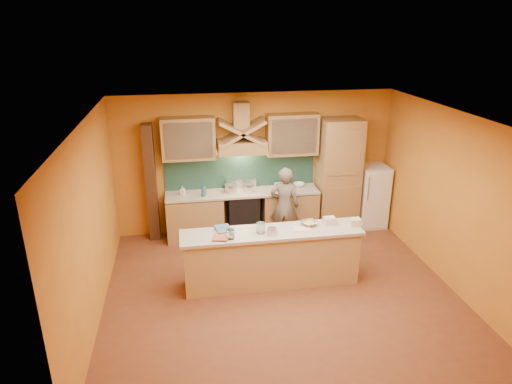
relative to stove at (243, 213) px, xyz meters
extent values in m
cube|color=brown|center=(0.30, -2.20, -0.45)|extent=(5.50, 5.00, 0.01)
cube|color=white|center=(0.30, -2.20, 2.35)|extent=(5.50, 5.00, 0.01)
cube|color=orange|center=(0.30, 0.30, 0.95)|extent=(5.50, 0.02, 2.80)
cube|color=orange|center=(0.30, -4.70, 0.95)|extent=(5.50, 0.02, 2.80)
cube|color=orange|center=(-2.45, -2.20, 0.95)|extent=(0.02, 5.00, 2.80)
cube|color=orange|center=(3.05, -2.20, 0.95)|extent=(0.02, 5.00, 2.80)
cube|color=#A57D4B|center=(-0.95, 0.00, -0.02)|extent=(1.10, 0.60, 0.86)
cube|color=#A57D4B|center=(0.95, 0.00, -0.02)|extent=(1.10, 0.60, 0.86)
cube|color=#B4AB98|center=(0.00, 0.00, 0.45)|extent=(3.00, 0.62, 0.04)
cube|color=black|center=(0.00, 0.00, 0.00)|extent=(0.60, 0.58, 0.90)
cube|color=#1C3D34|center=(0.00, 0.28, 0.80)|extent=(3.00, 0.03, 0.70)
cube|color=#A57D4B|center=(0.00, 0.05, 1.37)|extent=(0.92, 0.50, 0.24)
cube|color=#A57D4B|center=(0.00, 0.15, 1.95)|extent=(0.30, 0.30, 0.50)
cube|color=#A57D4B|center=(-1.00, 0.12, 1.55)|extent=(1.00, 0.35, 0.80)
cube|color=#A57D4B|center=(1.00, 0.12, 1.55)|extent=(1.00, 0.35, 0.80)
cube|color=#A57D4B|center=(1.95, 0.00, 0.70)|extent=(0.80, 0.60, 2.30)
cube|color=white|center=(2.70, 0.00, 0.20)|extent=(0.58, 0.60, 1.30)
cube|color=#472816|center=(-1.75, 0.15, 0.70)|extent=(0.20, 0.30, 2.30)
cube|color=tan|center=(0.20, -1.90, -0.01)|extent=(2.80, 0.55, 0.88)
cube|color=#B4AB98|center=(0.20, -1.90, 0.47)|extent=(2.90, 0.62, 0.05)
imported|color=#70665B|center=(0.74, -0.49, 0.32)|extent=(0.64, 0.51, 1.53)
cylinder|color=#BCBCC3|center=(-0.23, 0.01, 0.53)|extent=(0.25, 0.25, 0.17)
cylinder|color=silver|center=(0.12, 0.01, 0.52)|extent=(0.24, 0.24, 0.15)
imported|color=silver|center=(-1.16, 0.02, 0.56)|extent=(0.11, 0.11, 0.18)
imported|color=#2F5783|center=(-0.77, -0.12, 0.60)|extent=(0.10, 0.10, 0.25)
imported|color=white|center=(1.17, 0.11, 0.50)|extent=(0.28, 0.28, 0.07)
cube|color=silver|center=(0.80, 0.07, 0.52)|extent=(0.25, 0.20, 0.09)
imported|color=#AC563D|center=(-0.73, -1.96, 0.51)|extent=(0.30, 0.37, 0.03)
imported|color=teal|center=(-0.67, -1.78, 0.53)|extent=(0.28, 0.35, 0.02)
cylinder|color=silver|center=(0.02, -1.93, 0.58)|extent=(0.16, 0.16, 0.17)
cylinder|color=silver|center=(-0.48, -2.06, 0.57)|extent=(0.13, 0.13, 0.15)
cube|color=silver|center=(0.18, -2.03, 0.54)|extent=(0.15, 0.15, 0.10)
imported|color=white|center=(0.84, -1.78, 0.53)|extent=(0.32, 0.32, 0.06)
cube|color=beige|center=(0.69, -1.92, 0.50)|extent=(0.30, 0.25, 0.02)
cube|color=beige|center=(1.19, -1.79, 0.55)|extent=(0.19, 0.15, 0.12)
cube|color=beige|center=(1.58, -1.90, 0.55)|extent=(0.19, 0.15, 0.11)
camera|label=1|loc=(-1.13, -8.31, 3.64)|focal=32.00mm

